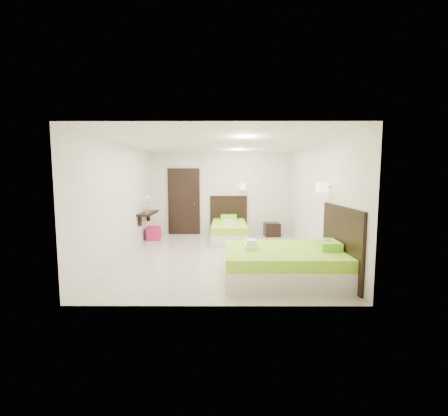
{
  "coord_description": "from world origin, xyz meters",
  "views": [
    {
      "loc": [
        0.12,
        -6.88,
        1.86
      ],
      "look_at": [
        0.1,
        0.3,
        1.1
      ],
      "focal_mm": 24.0,
      "sensor_mm": 36.0,
      "label": 1
    }
  ],
  "objects_px": {
    "bed_double": "(287,262)",
    "ottoman": "(154,233)",
    "nightstand": "(272,229)",
    "bed_single": "(229,230)"
  },
  "relations": [
    {
      "from": "bed_double",
      "to": "ottoman",
      "type": "xyz_separation_m",
      "value": [
        -3.24,
        3.35,
        -0.12
      ]
    },
    {
      "from": "bed_single",
      "to": "ottoman",
      "type": "distance_m",
      "value": 2.22
    },
    {
      "from": "bed_single",
      "to": "bed_double",
      "type": "relative_size",
      "value": 0.93
    },
    {
      "from": "nightstand",
      "to": "ottoman",
      "type": "distance_m",
      "value": 3.62
    },
    {
      "from": "bed_single",
      "to": "ottoman",
      "type": "bearing_deg",
      "value": -178.61
    },
    {
      "from": "bed_double",
      "to": "nightstand",
      "type": "distance_m",
      "value": 3.94
    },
    {
      "from": "nightstand",
      "to": "ottoman",
      "type": "bearing_deg",
      "value": -175.77
    },
    {
      "from": "nightstand",
      "to": "ottoman",
      "type": "height_order",
      "value": "nightstand"
    },
    {
      "from": "nightstand",
      "to": "ottoman",
      "type": "relative_size",
      "value": 1.21
    },
    {
      "from": "bed_single",
      "to": "ottoman",
      "type": "xyz_separation_m",
      "value": [
        -2.22,
        -0.05,
        -0.1
      ]
    }
  ]
}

